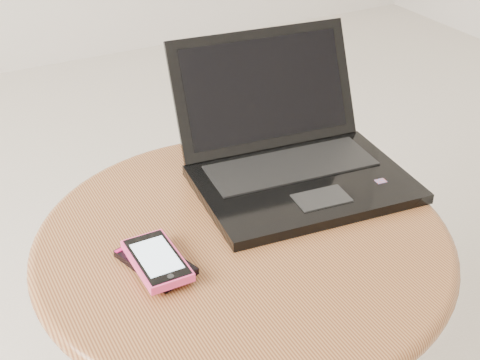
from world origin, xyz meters
TOP-DOWN VIEW (x-y plane):
  - table at (0.06, 0.02)m, footprint 0.59×0.59m
  - laptop at (0.20, 0.13)m, footprint 0.35×0.34m
  - phone_black at (-0.08, 0.01)m, footprint 0.09×0.12m
  - phone_pink at (-0.08, 0.00)m, footprint 0.06×0.11m

SIDE VIEW (x-z plane):
  - table at x=0.06m, z-range 0.13..0.60m
  - phone_black at x=-0.08m, z-range 0.47..0.48m
  - phone_pink at x=-0.08m, z-range 0.48..0.49m
  - laptop at x=0.20m, z-range 0.41..0.60m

